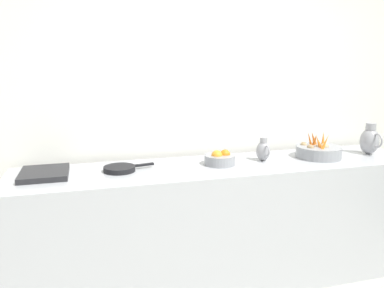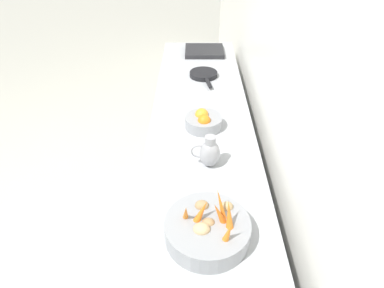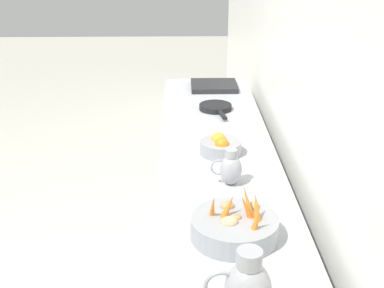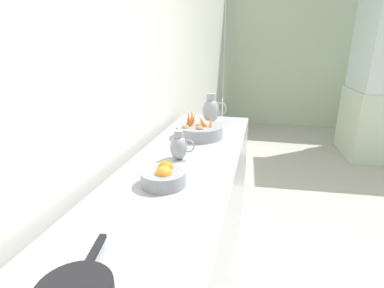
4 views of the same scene
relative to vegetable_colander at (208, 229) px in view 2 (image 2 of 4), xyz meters
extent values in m
cube|color=white|center=(-0.42, -0.28, 0.53)|extent=(0.10, 8.65, 3.00)
cube|color=#ADAFB5|center=(0.01, -0.78, -0.51)|extent=(0.63, 2.99, 0.92)
cylinder|color=gray|center=(0.00, 0.00, -0.01)|extent=(0.35, 0.35, 0.09)
torus|color=gray|center=(0.00, 0.00, -0.04)|extent=(0.20, 0.20, 0.01)
cone|color=orange|center=(0.03, -0.02, 0.07)|extent=(0.09, 0.07, 0.12)
cone|color=orange|center=(-0.04, -0.01, 0.08)|extent=(0.08, 0.04, 0.12)
cone|color=orange|center=(-0.08, 0.01, 0.08)|extent=(0.05, 0.09, 0.14)
cone|color=orange|center=(-0.07, 0.08, 0.08)|extent=(0.06, 0.05, 0.12)
cone|color=orange|center=(-0.05, -0.05, 0.08)|extent=(0.07, 0.09, 0.14)
cone|color=orange|center=(0.09, -0.01, 0.08)|extent=(0.03, 0.08, 0.14)
ellipsoid|color=#9E7F56|center=(0.00, 0.00, 0.04)|extent=(0.05, 0.04, 0.04)
ellipsoid|color=tan|center=(-0.08, -0.08, 0.04)|extent=(0.05, 0.05, 0.04)
ellipsoid|color=tan|center=(0.03, 0.04, 0.04)|extent=(0.07, 0.06, 0.05)
ellipsoid|color=#9E7F56|center=(0.02, -0.09, 0.04)|extent=(0.06, 0.05, 0.05)
cylinder|color=gray|center=(0.00, -0.82, -0.01)|extent=(0.22, 0.22, 0.07)
sphere|color=orange|center=(0.01, -0.84, 0.02)|extent=(0.08, 0.08, 0.08)
sphere|color=orange|center=(-0.01, -0.77, 0.02)|extent=(0.08, 0.08, 0.08)
ellipsoid|color=#939399|center=(-0.03, -0.46, 0.02)|extent=(0.11, 0.11, 0.15)
cylinder|color=#939399|center=(-0.03, -0.46, 0.11)|extent=(0.06, 0.06, 0.04)
torus|color=#939399|center=(0.03, -0.46, 0.04)|extent=(0.08, 0.01, 0.08)
cube|color=#232326|center=(-0.04, -2.02, -0.03)|extent=(0.34, 0.30, 0.04)
cylinder|color=black|center=(-0.02, -1.53, -0.03)|extent=(0.21, 0.21, 0.03)
cube|color=black|center=(-0.05, -1.36, -0.03)|extent=(0.05, 0.14, 0.02)
camera|label=1|loc=(2.50, -1.73, 0.67)|focal=35.32mm
camera|label=2|loc=(0.06, 0.88, 1.08)|focal=31.42mm
camera|label=3|loc=(0.21, 1.79, 1.11)|focal=49.71mm
camera|label=4|loc=(0.44, -2.09, 0.61)|focal=28.18mm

